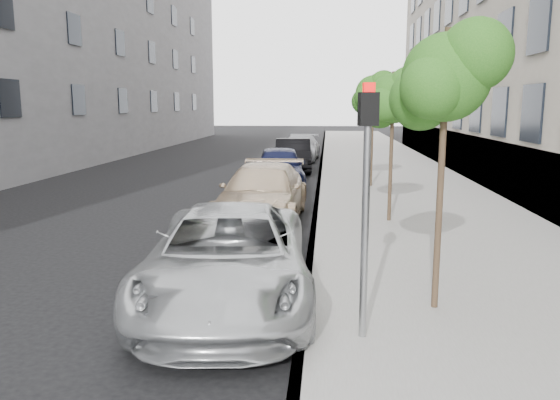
# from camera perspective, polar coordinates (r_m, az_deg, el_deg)

# --- Properties ---
(ground) EXTENTS (160.00, 160.00, 0.00)m
(ground) POSITION_cam_1_polar(r_m,az_deg,el_deg) (7.66, -7.06, -15.24)
(ground) COLOR black
(ground) RESTS_ON ground
(sidewalk) EXTENTS (6.40, 72.00, 0.14)m
(sidewalk) POSITION_cam_1_polar(r_m,az_deg,el_deg) (31.06, 10.15, 3.88)
(sidewalk) COLOR gray
(sidewalk) RESTS_ON ground
(curb) EXTENTS (0.15, 72.00, 0.14)m
(curb) POSITION_cam_1_polar(r_m,az_deg,el_deg) (30.94, 4.36, 3.99)
(curb) COLOR #9E9B93
(curb) RESTS_ON ground
(tree_near) EXTENTS (1.65, 1.45, 4.31)m
(tree_near) POSITION_cam_1_polar(r_m,az_deg,el_deg) (8.46, 17.13, 12.14)
(tree_near) COLOR #38281C
(tree_near) RESTS_ON sidewalk
(tree_mid) EXTENTS (1.66, 1.46, 4.09)m
(tree_mid) POSITION_cam_1_polar(r_m,az_deg,el_deg) (14.88, 11.83, 10.33)
(tree_mid) COLOR #38281C
(tree_mid) RESTS_ON sidewalk
(tree_far) EXTENTS (1.70, 1.50, 4.38)m
(tree_far) POSITION_cam_1_polar(r_m,az_deg,el_deg) (21.35, 9.79, 10.95)
(tree_far) COLOR #38281C
(tree_far) RESTS_ON sidewalk
(signal_pole) EXTENTS (0.27, 0.22, 3.38)m
(signal_pole) POSITION_cam_1_polar(r_m,az_deg,el_deg) (7.16, 9.01, 1.72)
(signal_pole) COLOR #939699
(signal_pole) RESTS_ON sidewalk
(minivan) EXTENTS (3.14, 5.86, 1.57)m
(minivan) POSITION_cam_1_polar(r_m,az_deg,el_deg) (9.02, -5.48, -5.98)
(minivan) COLOR #B7BBBD
(minivan) RESTS_ON ground
(suv) EXTENTS (2.40, 5.54, 1.59)m
(suv) POSITION_cam_1_polar(r_m,az_deg,el_deg) (15.24, -1.83, 0.64)
(suv) COLOR #C4AB8B
(suv) RESTS_ON ground
(sedan_blue) EXTENTS (2.38, 5.00, 1.65)m
(sedan_blue) POSITION_cam_1_polar(r_m,az_deg,el_deg) (21.53, -0.07, 3.46)
(sedan_blue) COLOR black
(sedan_blue) RESTS_ON ground
(sedan_black) EXTENTS (2.03, 4.96, 1.60)m
(sedan_black) POSITION_cam_1_polar(r_m,az_deg,el_deg) (26.93, 1.36, 4.69)
(sedan_black) COLOR black
(sedan_black) RESTS_ON ground
(sedan_rear) EXTENTS (2.38, 5.26, 1.50)m
(sedan_rear) POSITION_cam_1_polar(r_m,az_deg,el_deg) (32.51, 2.15, 5.49)
(sedan_rear) COLOR #989AA0
(sedan_rear) RESTS_ON ground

